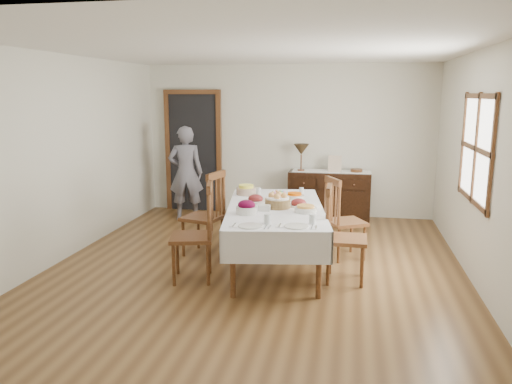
% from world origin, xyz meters
% --- Properties ---
extents(ground, '(6.00, 6.00, 0.00)m').
position_xyz_m(ground, '(0.00, 0.00, 0.00)').
color(ground, brown).
extents(room_shell, '(5.02, 6.02, 2.65)m').
position_xyz_m(room_shell, '(-0.15, 0.42, 1.64)').
color(room_shell, white).
rests_on(room_shell, ground).
extents(dining_table, '(1.48, 2.38, 0.77)m').
position_xyz_m(dining_table, '(0.23, 0.17, 0.67)').
color(dining_table, white).
rests_on(dining_table, ground).
extents(chair_left_near, '(0.57, 0.57, 1.13)m').
position_xyz_m(chair_left_near, '(-0.59, -0.41, 0.57)').
color(chair_left_near, '#59331A').
rests_on(chair_left_near, ground).
extents(chair_left_far, '(0.57, 0.57, 1.12)m').
position_xyz_m(chair_left_far, '(-0.74, 0.48, 0.57)').
color(chair_left_far, '#59331A').
rests_on(chair_left_far, ground).
extents(chair_right_near, '(0.46, 0.46, 1.10)m').
position_xyz_m(chair_right_near, '(1.03, -0.13, 0.56)').
color(chair_right_near, '#59331A').
rests_on(chair_right_near, ground).
extents(chair_right_far, '(0.60, 0.60, 1.07)m').
position_xyz_m(chair_right_far, '(1.02, 0.68, 0.54)').
color(chair_right_far, '#59331A').
rests_on(chair_right_far, ground).
extents(sideboard, '(1.36, 0.50, 0.82)m').
position_xyz_m(sideboard, '(0.76, 2.72, 0.41)').
color(sideboard, black).
rests_on(sideboard, ground).
extents(person, '(0.60, 0.47, 1.69)m').
position_xyz_m(person, '(-1.63, 2.28, 0.84)').
color(person, slate).
rests_on(person, ground).
extents(bread_basket, '(0.31, 0.31, 0.18)m').
position_xyz_m(bread_basket, '(0.26, 0.12, 0.84)').
color(bread_basket, brown).
rests_on(bread_basket, dining_table).
extents(egg_basket, '(0.26, 0.26, 0.11)m').
position_xyz_m(egg_basket, '(0.20, 0.60, 0.81)').
color(egg_basket, black).
rests_on(egg_basket, dining_table).
extents(ham_platter_a, '(0.31, 0.31, 0.11)m').
position_xyz_m(ham_platter_a, '(-0.06, 0.39, 0.80)').
color(ham_platter_a, silver).
rests_on(ham_platter_a, dining_table).
extents(ham_platter_b, '(0.27, 0.27, 0.11)m').
position_xyz_m(ham_platter_b, '(0.50, 0.25, 0.80)').
color(ham_platter_b, silver).
rests_on(ham_platter_b, dining_table).
extents(beet_bowl, '(0.24, 0.24, 0.16)m').
position_xyz_m(beet_bowl, '(-0.04, -0.25, 0.83)').
color(beet_bowl, silver).
rests_on(beet_bowl, dining_table).
extents(carrot_bowl, '(0.25, 0.25, 0.09)m').
position_xyz_m(carrot_bowl, '(0.41, 0.61, 0.81)').
color(carrot_bowl, silver).
rests_on(carrot_bowl, dining_table).
extents(pineapple_bowl, '(0.26, 0.26, 0.13)m').
position_xyz_m(pineapple_bowl, '(-0.28, 0.82, 0.83)').
color(pineapple_bowl, tan).
rests_on(pineapple_bowl, dining_table).
extents(casserole_dish, '(0.26, 0.26, 0.08)m').
position_xyz_m(casserole_dish, '(0.61, -0.05, 0.80)').
color(casserole_dish, silver).
rests_on(casserole_dish, dining_table).
extents(butter_dish, '(0.15, 0.11, 0.07)m').
position_xyz_m(butter_dish, '(0.13, -0.07, 0.80)').
color(butter_dish, silver).
rests_on(butter_dish, dining_table).
extents(setting_left, '(0.44, 0.31, 0.10)m').
position_xyz_m(setting_left, '(0.16, -0.74, 0.79)').
color(setting_left, silver).
rests_on(setting_left, dining_table).
extents(setting_right, '(0.44, 0.31, 0.10)m').
position_xyz_m(setting_right, '(0.62, -0.66, 0.79)').
color(setting_right, silver).
rests_on(setting_right, dining_table).
extents(glass_far_a, '(0.06, 0.06, 0.09)m').
position_xyz_m(glass_far_a, '(-0.11, 0.86, 0.81)').
color(glass_far_a, silver).
rests_on(glass_far_a, dining_table).
extents(glass_far_b, '(0.06, 0.06, 0.09)m').
position_xyz_m(glass_far_b, '(0.46, 0.97, 0.81)').
color(glass_far_b, silver).
rests_on(glass_far_b, dining_table).
extents(runner, '(1.30, 0.35, 0.01)m').
position_xyz_m(runner, '(0.78, 2.75, 0.82)').
color(runner, white).
rests_on(runner, sideboard).
extents(table_lamp, '(0.26, 0.26, 0.46)m').
position_xyz_m(table_lamp, '(0.27, 2.69, 1.17)').
color(table_lamp, brown).
rests_on(table_lamp, sideboard).
extents(picture_frame, '(0.22, 0.08, 0.28)m').
position_xyz_m(picture_frame, '(0.84, 2.67, 0.96)').
color(picture_frame, '#C9B298').
rests_on(picture_frame, sideboard).
extents(deco_bowl, '(0.20, 0.20, 0.06)m').
position_xyz_m(deco_bowl, '(1.19, 2.73, 0.85)').
color(deco_bowl, '#59331A').
rests_on(deco_bowl, sideboard).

